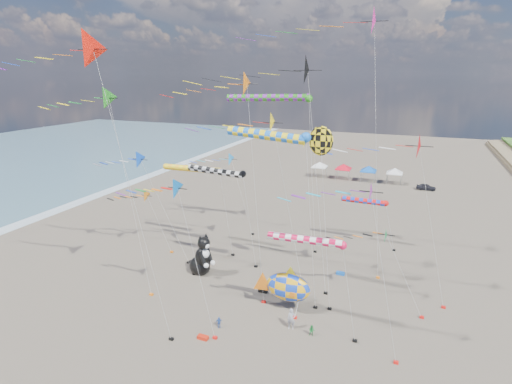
{
  "coord_description": "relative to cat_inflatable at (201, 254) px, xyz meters",
  "views": [
    {
      "loc": [
        12.07,
        -20.92,
        21.05
      ],
      "look_at": [
        -1.14,
        12.0,
        10.5
      ],
      "focal_mm": 28.0,
      "sensor_mm": 36.0,
      "label": 1
    }
  ],
  "objects": [
    {
      "name": "cat_inflatable",
      "position": [
        0.0,
        0.0,
        0.0
      ],
      "size": [
        4.0,
        3.01,
        4.84
      ],
      "primitive_type": null,
      "rotation": [
        0.0,
        0.0,
        -0.38
      ],
      "color": "black",
      "rests_on": "ground"
    },
    {
      "name": "windsock_2",
      "position": [
        4.24,
        9.98,
        15.91
      ],
      "size": [
        11.48,
        0.86,
        18.82
      ],
      "color": "#248117",
      "rests_on": "ground"
    },
    {
      "name": "parked_car",
      "position": [
        22.99,
        44.61,
        -1.84
      ],
      "size": [
        3.44,
        1.39,
        1.17
      ],
      "primitive_type": "imported",
      "rotation": [
        0.0,
        0.0,
        1.57
      ],
      "color": "#26262D",
      "rests_on": "ground"
    },
    {
      "name": "delta_kite_10",
      "position": [
        4.86,
        -2.89,
        17.57
      ],
      "size": [
        10.71,
        2.28,
        21.44
      ],
      "color": "orange",
      "rests_on": "ground"
    },
    {
      "name": "windsock_1",
      "position": [
        8.54,
        -1.97,
        13.46
      ],
      "size": [
        8.79,
        0.88,
        16.38
      ],
      "color": "blue",
      "rests_on": "ground"
    },
    {
      "name": "tent_row",
      "position": [
        9.56,
        46.61,
        0.73
      ],
      "size": [
        19.2,
        4.2,
        3.8
      ],
      "color": "white",
      "rests_on": "ground"
    },
    {
      "name": "delta_kite_9",
      "position": [
        16.24,
        -6.97,
        10.78
      ],
      "size": [
        9.32,
        1.7,
        14.46
      ],
      "color": "#8E2492",
      "rests_on": "ground"
    },
    {
      "name": "fish_inflatable",
      "position": [
        10.76,
        -3.24,
        -0.01
      ],
      "size": [
        5.54,
        2.24,
        4.52
      ],
      "color": "blue",
      "rests_on": "ground"
    },
    {
      "name": "delta_kite_0",
      "position": [
        13.85,
        6.12,
        23.11
      ],
      "size": [
        16.24,
        2.81,
        27.23
      ],
      "color": "#D42087",
      "rests_on": "ground"
    },
    {
      "name": "angelfish_kite",
      "position": [
        12.22,
        0.3,
        12.81
      ],
      "size": [
        3.74,
        3.02,
        16.67
      ],
      "color": "yellow",
      "rests_on": "ground"
    },
    {
      "name": "delta_kite_2",
      "position": [
        -6.02,
        -0.01,
        9.8
      ],
      "size": [
        10.52,
        2.07,
        13.56
      ],
      "color": "blue",
      "rests_on": "ground"
    },
    {
      "name": "delta_kite_4",
      "position": [
        -2.42,
        12.3,
        7.46
      ],
      "size": [
        9.58,
        2.0,
        11.22
      ],
      "color": "#248EE0",
      "rests_on": "ground"
    },
    {
      "name": "delta_kite_6",
      "position": [
        10.04,
        0.9,
        18.75
      ],
      "size": [
        14.46,
        2.88,
        22.87
      ],
      "color": "black",
      "rests_on": "ground"
    },
    {
      "name": "delta_kite_1",
      "position": [
        -1.27,
        -10.93,
        20.07
      ],
      "size": [
        13.56,
        2.86,
        24.16
      ],
      "color": "red",
      "rests_on": "ground"
    },
    {
      "name": "person_adult",
      "position": [
        11.93,
        -5.78,
        -1.47
      ],
      "size": [
        0.78,
        0.61,
        1.9
      ],
      "primitive_type": "imported",
      "rotation": [
        0.0,
        0.0,
        0.24
      ],
      "color": "#9595A0",
      "rests_on": "ground"
    },
    {
      "name": "delta_kite_12",
      "position": [
        18.2,
        0.04,
        4.45
      ],
      "size": [
        8.47,
        1.68,
        8.08
      ],
      "color": "#17833F",
      "rests_on": "ground"
    },
    {
      "name": "delta_kite_3",
      "position": [
        -10.43,
        3.36,
        4.22
      ],
      "size": [
        9.09,
        1.69,
        7.88
      ],
      "color": "orange",
      "rests_on": "ground"
    },
    {
      "name": "kite_bag_0",
      "position": [
        7.56,
        -1.09,
        -2.27
      ],
      "size": [
        0.9,
        0.44,
        0.3
      ],
      "primitive_type": "cube",
      "color": "black",
      "rests_on": "ground"
    },
    {
      "name": "kite_bag_2",
      "position": [
        5.59,
        -9.85,
        -2.27
      ],
      "size": [
        0.9,
        0.44,
        0.3
      ],
      "primitive_type": "cube",
      "color": "red",
      "rests_on": "ground"
    },
    {
      "name": "delta_kite_7",
      "position": [
        -6.84,
        -5.78,
        16.25
      ],
      "size": [
        11.81,
        2.27,
        20.12
      ],
      "color": "#1F821D",
      "rests_on": "ground"
    },
    {
      "name": "windsock_0",
      "position": [
        15.36,
        14.04,
        3.54
      ],
      "size": [
        6.98,
        0.72,
        6.36
      ],
      "color": "red",
      "rests_on": "ground"
    },
    {
      "name": "delta_kite_8",
      "position": [
        19.24,
        2.51,
        12.59
      ],
      "size": [
        12.5,
        2.44,
        16.5
      ],
      "color": "red",
      "rests_on": "ground"
    },
    {
      "name": "delta_kite_11",
      "position": [
        5.89,
        1.31,
        14.0
      ],
      "size": [
        12.92,
        2.22,
        17.86
      ],
      "color": "yellow",
      "rests_on": "ground"
    },
    {
      "name": "windsock_4",
      "position": [
        0.45,
        3.63,
        8.27
      ],
      "size": [
        8.34,
        0.74,
        11.12
      ],
      "color": "black",
      "rests_on": "ground"
    },
    {
      "name": "windsock_5",
      "position": [
        13.11,
        -5.54,
        5.85
      ],
      "size": [
        7.78,
        0.68,
        8.67
      ],
      "color": "#E51045",
      "rests_on": "ground"
    },
    {
      "name": "child_blue",
      "position": [
        6.11,
        -7.96,
        -1.91
      ],
      "size": [
        0.63,
        0.57,
        1.03
      ],
      "primitive_type": "imported",
      "rotation": [
        0.0,
        0.0,
        0.67
      ],
      "color": "#345FBA",
      "rests_on": "ground"
    },
    {
      "name": "kite_bag_1",
      "position": [
        14.11,
        5.45,
        -2.27
      ],
      "size": [
        0.9,
        0.44,
        0.3
      ],
      "primitive_type": "cube",
      "color": "blue",
      "rests_on": "ground"
    },
    {
      "name": "delta_kite_5",
      "position": [
        1.74,
        -9.44,
        9.57
      ],
      "size": [
        9.96,
        1.95,
        13.29
      ],
      "color": "#0B62B9",
      "rests_on": "ground"
    },
    {
      "name": "windsock_3",
      "position": [
        -3.67,
        5.42,
        7.82
      ],
      "size": [
        9.19,
        0.75,
        10.67
      ],
      "color": "yellow",
      "rests_on": "ground"
    },
    {
      "name": "ground",
      "position": [
        8.06,
        -13.39,
        -2.42
      ],
      "size": [
        260.0,
        260.0,
        0.0
      ],
      "primitive_type": "plane",
      "color": "brown",
      "rests_on": "ground"
    },
    {
      "name": "child_green",
      "position": [
        13.83,
        -6.13,
        -1.91
      ],
      "size": [
        0.53,
        0.43,
        1.01
      ],
      "primitive_type": "imported",
      "rotation": [
        0.0,
        0.0,
        0.09
      ],
      "color": "#1A7830",
      "rests_on": "ground"
    }
  ]
}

